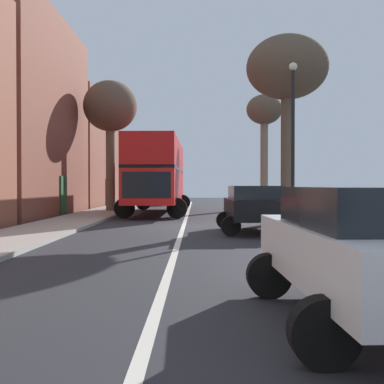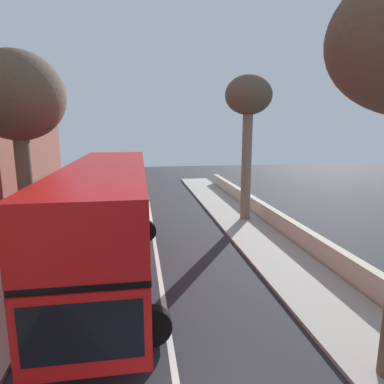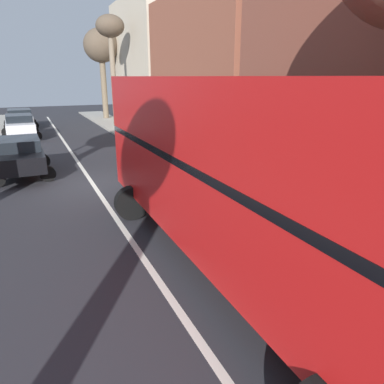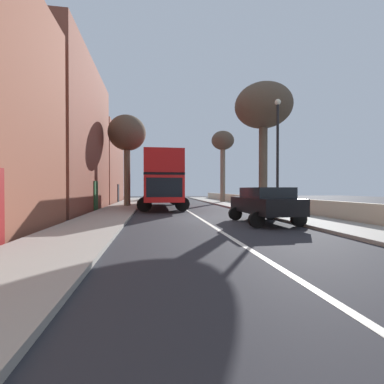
{
  "view_description": "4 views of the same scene",
  "coord_description": "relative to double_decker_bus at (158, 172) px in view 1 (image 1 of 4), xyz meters",
  "views": [
    {
      "loc": [
        0.52,
        -18.38,
        1.62
      ],
      "look_at": [
        0.27,
        6.45,
        1.26
      ],
      "focal_mm": 43.7,
      "sensor_mm": 36.0,
      "label": 1
    },
    {
      "loc": [
        -0.65,
        -3.18,
        5.29
      ],
      "look_at": [
        1.65,
        11.02,
        2.49
      ],
      "focal_mm": 31.36,
      "sensor_mm": 36.0,
      "label": 2
    },
    {
      "loc": [
        2.08,
        14.1,
        4.06
      ],
      "look_at": [
        -1.39,
        6.5,
        1.36
      ],
      "focal_mm": 33.55,
      "sensor_mm": 36.0,
      "label": 3
    },
    {
      "loc": [
        -2.43,
        -13.1,
        1.53
      ],
      "look_at": [
        1.03,
        9.53,
        1.27
      ],
      "focal_mm": 23.94,
      "sensor_mm": 36.0,
      "label": 4
    }
  ],
  "objects": [
    {
      "name": "parked_car_silver_left_0",
      "position": [
        -0.8,
        12.29,
        -1.46
      ],
      "size": [
        2.64,
        4.58,
        1.54
      ],
      "color": "#B7BABF",
      "rests_on": "ground"
    },
    {
      "name": "street_tree_right_1",
      "position": [
        6.99,
        6.47,
        4.16
      ],
      "size": [
        2.52,
        2.52,
        7.9
      ],
      "color": "#7A6B56",
      "rests_on": "sidewalk_right"
    },
    {
      "name": "boundary_wall_right",
      "position": [
        8.15,
        -8.15,
        -1.88
      ],
      "size": [
        0.36,
        54.0,
        0.94
      ],
      "primitive_type": "cube",
      "color": "beige",
      "rests_on": "ground"
    },
    {
      "name": "parked_car_white_right_2",
      "position": [
        4.2,
        -21.14,
        -1.43
      ],
      "size": [
        2.52,
        4.24,
        1.6
      ],
      "color": "silver",
      "rests_on": "ground"
    },
    {
      "name": "lamppost_right",
      "position": [
        6.0,
        -8.17,
        1.45
      ],
      "size": [
        0.32,
        0.32,
        6.31
      ],
      "color": "black",
      "rests_on": "sidewalk_right"
    },
    {
      "name": "street_tree_right_3",
      "position": [
        6.21,
        -5.84,
        4.3
      ],
      "size": [
        3.6,
        3.6,
        8.1
      ],
      "color": "brown",
      "rests_on": "sidewalk_right"
    },
    {
      "name": "parked_car_black_right_3",
      "position": [
        4.2,
        -10.47,
        -1.43
      ],
      "size": [
        2.51,
        4.08,
        1.6
      ],
      "color": "black",
      "rests_on": "ground"
    },
    {
      "name": "road_centre_line",
      "position": [
        1.7,
        -8.15,
        -2.35
      ],
      "size": [
        0.16,
        54.0,
        0.01
      ],
      "primitive_type": "cube",
      "color": "silver",
      "rests_on": "ground"
    },
    {
      "name": "sidewalk_left",
      "position": [
        -3.2,
        -8.15,
        -2.3
      ],
      "size": [
        2.6,
        60.0,
        0.12
      ],
      "primitive_type": "cube",
      "color": "#9E998E",
      "rests_on": "ground"
    },
    {
      "name": "double_decker_bus",
      "position": [
        0.0,
        0.0,
        0.0
      ],
      "size": [
        3.6,
        11.35,
        4.06
      ],
      "color": "red",
      "rests_on": "ground"
    },
    {
      "name": "sidewalk_right",
      "position": [
        6.6,
        -8.15,
        -2.3
      ],
      "size": [
        2.6,
        60.0,
        0.12
      ],
      "primitive_type": "cube",
      "color": "#9E998E",
      "rests_on": "ground"
    },
    {
      "name": "ground_plane",
      "position": [
        1.7,
        -8.15,
        -2.36
      ],
      "size": [
        84.0,
        84.0,
        0.0
      ],
      "primitive_type": "plane",
      "color": "#28282D"
    },
    {
      "name": "street_tree_left_2",
      "position": [
        -2.9,
        1.13,
        3.79
      ],
      "size": [
        3.17,
        3.17,
        7.69
      ],
      "color": "brown",
      "rests_on": "sidewalk_left"
    }
  ]
}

